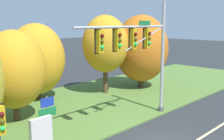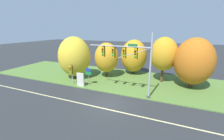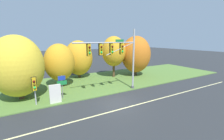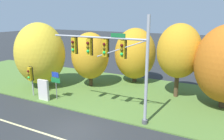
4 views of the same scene
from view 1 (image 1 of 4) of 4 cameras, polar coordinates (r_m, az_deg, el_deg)
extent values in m
cube|color=#517533|center=(21.04, -8.74, -7.65)|extent=(48.00, 11.50, 0.10)
cylinder|color=#9EA0A5|center=(19.51, 10.20, 2.43)|extent=(0.22, 0.22, 7.54)
cylinder|color=#4C4C51|center=(20.29, 9.89, -7.76)|extent=(0.40, 0.40, 0.30)
cylinder|color=#9EA0A5|center=(16.31, 2.81, 8.75)|extent=(7.66, 0.14, 0.14)
cylinder|color=#9EA0A5|center=(17.82, 6.88, 6.53)|extent=(3.86, 0.08, 1.48)
cube|color=gold|center=(17.94, 7.16, 6.44)|extent=(0.34, 0.28, 1.22)
cube|color=black|center=(18.03, 6.75, 6.47)|extent=(0.46, 0.04, 1.34)
sphere|color=#4C0C0C|center=(17.82, 7.64, 7.38)|extent=(0.22, 0.22, 0.22)
sphere|color=#51420C|center=(17.83, 7.62, 6.41)|extent=(0.22, 0.22, 0.22)
sphere|color=green|center=(17.85, 7.60, 5.45)|extent=(0.22, 0.22, 0.22)
cube|color=gold|center=(16.86, 4.34, 6.28)|extent=(0.34, 0.28, 1.22)
cube|color=black|center=(16.96, 3.92, 6.31)|extent=(0.46, 0.04, 1.34)
sphere|color=#4C0C0C|center=(16.73, 4.82, 7.28)|extent=(0.22, 0.22, 0.22)
sphere|color=#51420C|center=(16.75, 4.81, 6.25)|extent=(0.22, 0.22, 0.22)
sphere|color=green|center=(16.77, 4.79, 5.23)|extent=(0.22, 0.22, 0.22)
cube|color=gold|center=(15.83, 1.14, 6.08)|extent=(0.34, 0.28, 1.22)
cube|color=black|center=(15.94, 0.72, 6.10)|extent=(0.46, 0.04, 1.34)
sphere|color=#4C0C0C|center=(15.69, 1.63, 7.14)|extent=(0.22, 0.22, 0.22)
sphere|color=#51420C|center=(15.71, 1.62, 6.05)|extent=(0.22, 0.22, 0.22)
sphere|color=green|center=(15.73, 1.62, 4.96)|extent=(0.22, 0.22, 0.22)
cube|color=gold|center=(14.86, -2.48, 5.82)|extent=(0.34, 0.28, 1.22)
cube|color=black|center=(14.97, -2.91, 5.85)|extent=(0.46, 0.04, 1.34)
sphere|color=#4C0C0C|center=(14.71, -2.01, 6.96)|extent=(0.22, 0.22, 0.22)
sphere|color=#51420C|center=(14.73, -2.00, 5.79)|extent=(0.22, 0.22, 0.22)
sphere|color=green|center=(14.75, -2.00, 4.63)|extent=(0.22, 0.22, 0.22)
cube|color=#196B33|center=(17.60, 6.68, 9.49)|extent=(1.10, 0.04, 0.28)
cube|color=gold|center=(12.73, -21.75, -9.49)|extent=(0.34, 0.28, 1.22)
sphere|color=#4C0C0C|center=(12.48, -21.49, -8.40)|extent=(0.22, 0.22, 0.22)
sphere|color=#51420C|center=(12.57, -21.41, -9.70)|extent=(0.22, 0.22, 0.22)
sphere|color=green|center=(12.67, -21.32, -10.98)|extent=(0.22, 0.22, 0.22)
cylinder|color=slate|center=(14.60, -12.94, -10.19)|extent=(0.08, 0.08, 2.59)
cube|color=#193399|center=(14.27, -13.03, -6.40)|extent=(0.75, 0.03, 0.47)
cube|color=#197238|center=(14.42, -12.95, -8.38)|extent=(1.01, 0.03, 0.45)
cylinder|color=#423021|center=(18.89, -18.91, -6.45)|extent=(0.39, 0.39, 2.22)
ellipsoid|color=#C68C1E|center=(18.41, -19.29, 0.12)|extent=(3.94, 3.94, 4.93)
cylinder|color=#423021|center=(23.63, -14.88, -3.27)|extent=(0.46, 0.46, 2.01)
ellipsoid|color=#C68C1E|center=(23.24, -15.12, 2.17)|extent=(4.56, 4.56, 5.70)
cylinder|color=#4C3823|center=(24.61, -1.35, -0.96)|extent=(0.40, 0.40, 3.24)
ellipsoid|color=#C68C1E|center=(24.25, -1.38, 5.34)|extent=(3.96, 3.96, 4.95)
cylinder|color=#423021|center=(27.04, 5.89, -1.02)|extent=(0.51, 0.51, 2.33)
ellipsoid|color=#B76019|center=(26.68, 5.99, 4.37)|extent=(5.05, 5.05, 6.31)
cube|color=beige|center=(13.72, -14.19, -13.11)|extent=(1.10, 0.24, 1.90)
camera|label=2|loc=(19.46, 62.86, 9.57)|focal=24.00mm
camera|label=3|loc=(6.19, 87.56, 1.13)|focal=24.00mm
camera|label=4|loc=(20.65, 52.90, 9.61)|focal=35.00mm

